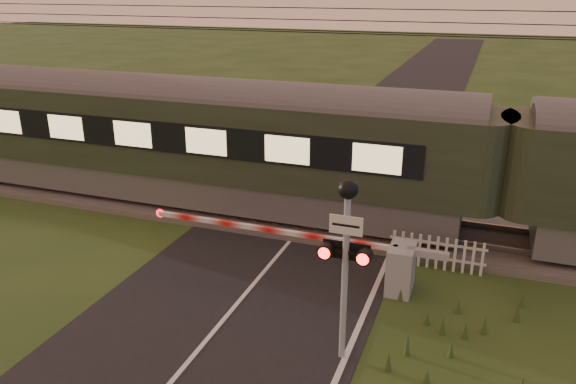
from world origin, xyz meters
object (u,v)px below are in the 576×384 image
at_px(train, 503,170).
at_px(boom_gate, 385,263).
at_px(picket_fence, 437,253).
at_px(crossing_signal, 346,240).

height_order(train, boom_gate, train).
relative_size(train, picket_fence, 17.06).
relative_size(crossing_signal, picket_fence, 1.52).
distance_m(train, picket_fence, 2.88).
height_order(train, crossing_signal, train).
distance_m(boom_gate, picket_fence, 1.75).
xyz_separation_m(train, picket_fence, (-1.33, -1.89, -1.71)).
xyz_separation_m(train, boom_gate, (-2.38, -3.28, -1.52)).
xyz_separation_m(crossing_signal, picket_fence, (1.30, 4.25, -2.02)).
bearing_deg(crossing_signal, train, 66.86).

